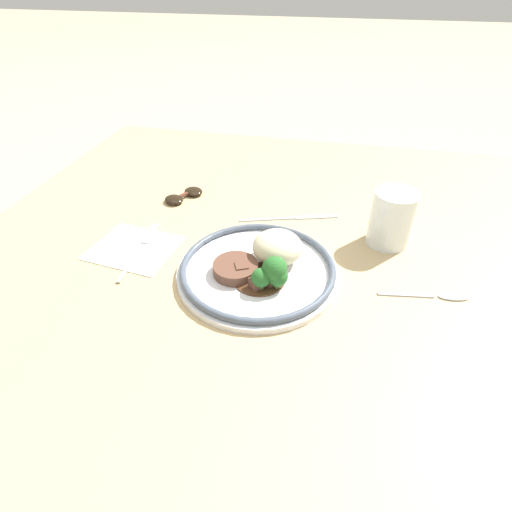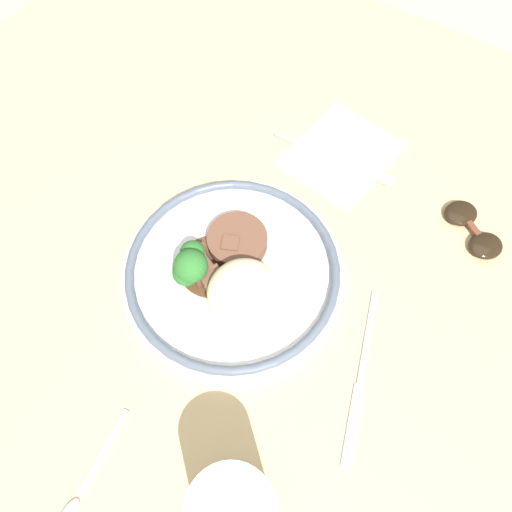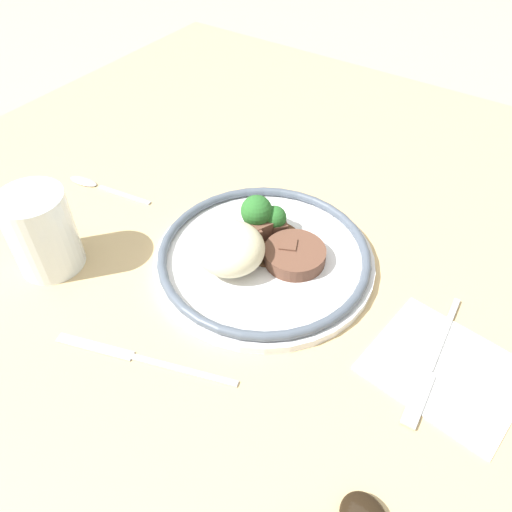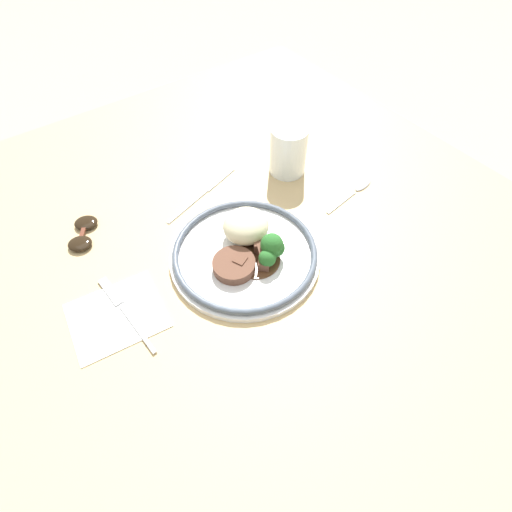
% 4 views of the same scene
% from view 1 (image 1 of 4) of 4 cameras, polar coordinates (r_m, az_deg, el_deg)
% --- Properties ---
extents(ground_plane, '(8.00, 8.00, 0.00)m').
position_cam_1_polar(ground_plane, '(0.75, 1.26, -3.48)').
color(ground_plane, tan).
extents(dining_table, '(1.21, 1.28, 0.03)m').
position_cam_1_polar(dining_table, '(0.74, 1.28, -2.52)').
color(dining_table, tan).
rests_on(dining_table, ground).
extents(napkin, '(0.17, 0.15, 0.00)m').
position_cam_1_polar(napkin, '(0.81, -17.13, 0.96)').
color(napkin, white).
rests_on(napkin, dining_table).
extents(plate, '(0.29, 0.29, 0.07)m').
position_cam_1_polar(plate, '(0.70, 0.73, -1.45)').
color(plate, white).
rests_on(plate, dining_table).
extents(juice_glass, '(0.08, 0.08, 0.11)m').
position_cam_1_polar(juice_glass, '(0.81, 18.72, 4.77)').
color(juice_glass, orange).
rests_on(juice_glass, dining_table).
extents(fork, '(0.02, 0.19, 0.00)m').
position_cam_1_polar(fork, '(0.81, -15.86, 1.54)').
color(fork, '#ADADB2').
rests_on(fork, napkin).
extents(knife, '(0.21, 0.07, 0.00)m').
position_cam_1_polar(knife, '(0.87, 5.25, 5.42)').
color(knife, '#ADADB2').
rests_on(knife, dining_table).
extents(spoon, '(0.15, 0.03, 0.01)m').
position_cam_1_polar(spoon, '(0.73, 24.96, -5.26)').
color(spoon, '#ADADB2').
rests_on(spoon, dining_table).
extents(sunglasses, '(0.09, 0.11, 0.01)m').
position_cam_1_polar(sunglasses, '(0.96, -10.26, 8.52)').
color(sunglasses, black).
rests_on(sunglasses, dining_table).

